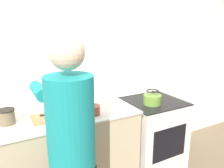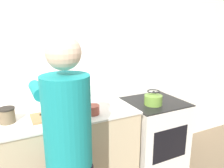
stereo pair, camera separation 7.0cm
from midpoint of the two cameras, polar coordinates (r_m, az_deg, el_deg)
name	(u,v)px [view 2 (the right image)]	position (r m, az deg, el deg)	size (l,w,h in m)	color
wall_back	(79,66)	(2.55, -7.77, 4.63)	(8.00, 0.05, 2.60)	white
counter	(60,156)	(2.39, -12.49, -17.85)	(1.50, 0.71, 0.94)	#C6B28E
oven	(153,135)	(2.83, 11.30, -12.96)	(0.67, 0.64, 0.88)	silver
person	(68,145)	(1.63, -10.13, -15.44)	(0.37, 0.61, 1.70)	black
cutting_board	(53,116)	(2.10, -14.12, -7.99)	(0.39, 0.24, 0.02)	#A87A4C
knife	(50,114)	(2.12, -15.03, -7.55)	(0.19, 0.08, 0.01)	silver
kettle	(153,99)	(2.53, 11.52, -3.82)	(0.20, 0.20, 0.16)	olive
bowl_prep	(92,110)	(2.09, -4.24, -6.73)	(0.14, 0.14, 0.09)	#9E4738
canister_jar	(7,115)	(2.09, -24.86, -7.44)	(0.14, 0.14, 0.13)	#756047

